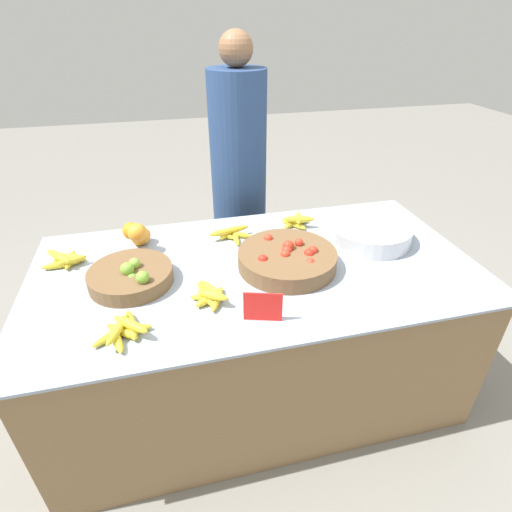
% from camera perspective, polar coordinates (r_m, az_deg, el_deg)
% --- Properties ---
extents(ground_plane, '(12.00, 12.00, 0.00)m').
position_cam_1_polar(ground_plane, '(2.16, -0.00, -17.53)').
color(ground_plane, gray).
extents(market_table, '(1.85, 0.97, 0.71)m').
position_cam_1_polar(market_table, '(1.90, -0.00, -10.48)').
color(market_table, olive).
rests_on(market_table, ground_plane).
extents(lime_bowl, '(0.33, 0.33, 0.10)m').
position_cam_1_polar(lime_bowl, '(1.64, -17.45, -2.78)').
color(lime_bowl, brown).
rests_on(lime_bowl, market_table).
extents(tomato_basket, '(0.41, 0.41, 0.11)m').
position_cam_1_polar(tomato_basket, '(1.67, 4.49, -0.38)').
color(tomato_basket, brown).
rests_on(tomato_basket, market_table).
extents(orange_pile, '(0.12, 0.23, 0.14)m').
position_cam_1_polar(orange_pile, '(1.87, -16.64, 3.08)').
color(orange_pile, orange).
rests_on(orange_pile, market_table).
extents(metal_bowl, '(0.38, 0.38, 0.08)m').
position_cam_1_polar(metal_bowl, '(1.93, 15.87, 3.26)').
color(metal_bowl, silver).
rests_on(metal_bowl, market_table).
extents(price_sign, '(0.13, 0.05, 0.12)m').
position_cam_1_polar(price_sign, '(1.37, 0.99, -7.28)').
color(price_sign, red).
rests_on(price_sign, market_table).
extents(banana_bunch_back_center, '(0.16, 0.14, 0.06)m').
position_cam_1_polar(banana_bunch_back_center, '(2.00, 5.77, 5.02)').
color(banana_bunch_back_center, yellow).
rests_on(banana_bunch_back_center, market_table).
extents(banana_bunch_middle_right, '(0.20, 0.18, 0.05)m').
position_cam_1_polar(banana_bunch_middle_right, '(1.89, -3.62, 3.24)').
color(banana_bunch_middle_right, yellow).
rests_on(banana_bunch_middle_right, market_table).
extents(banana_bunch_front_center, '(0.14, 0.20, 0.06)m').
position_cam_1_polar(banana_bunch_front_center, '(1.49, -6.49, -5.60)').
color(banana_bunch_front_center, yellow).
rests_on(banana_bunch_front_center, market_table).
extents(banana_bunch_front_left, '(0.20, 0.21, 0.06)m').
position_cam_1_polar(banana_bunch_front_left, '(1.40, -18.34, -9.96)').
color(banana_bunch_front_left, yellow).
rests_on(banana_bunch_front_left, market_table).
extents(banana_bunch_front_right, '(0.18, 0.15, 0.06)m').
position_cam_1_polar(banana_bunch_front_right, '(1.86, -25.52, -0.43)').
color(banana_bunch_front_right, yellow).
rests_on(banana_bunch_front_right, market_table).
extents(vendor_person, '(0.32, 0.32, 1.56)m').
position_cam_1_polar(vendor_person, '(2.39, -2.42, 9.24)').
color(vendor_person, navy).
rests_on(vendor_person, ground_plane).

